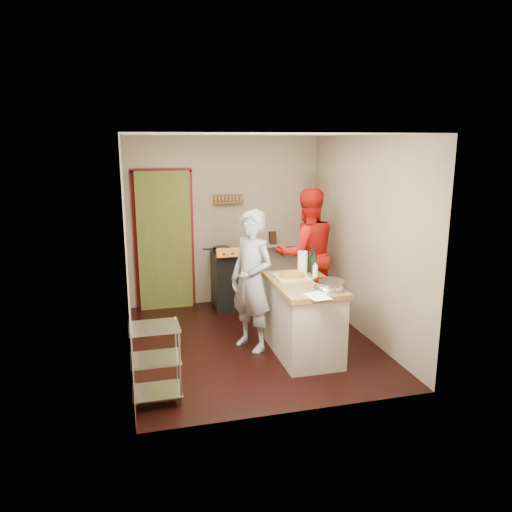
# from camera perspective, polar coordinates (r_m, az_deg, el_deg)

# --- Properties ---
(floor) EXTENTS (3.50, 3.50, 0.00)m
(floor) POSITION_cam_1_polar(r_m,az_deg,el_deg) (6.52, -0.42, -9.77)
(floor) COLOR black
(floor) RESTS_ON ground
(back_wall) EXTENTS (3.00, 0.44, 2.60)m
(back_wall) POSITION_cam_1_polar(r_m,az_deg,el_deg) (7.78, -8.23, 2.59)
(back_wall) COLOR tan
(back_wall) RESTS_ON ground
(left_wall) EXTENTS (0.04, 3.50, 2.60)m
(left_wall) POSITION_cam_1_polar(r_m,az_deg,el_deg) (5.96, -14.57, 0.70)
(left_wall) COLOR tan
(left_wall) RESTS_ON ground
(right_wall) EXTENTS (0.04, 3.50, 2.60)m
(right_wall) POSITION_cam_1_polar(r_m,az_deg,el_deg) (6.65, 12.20, 2.11)
(right_wall) COLOR tan
(right_wall) RESTS_ON ground
(ceiling) EXTENTS (3.00, 3.50, 0.02)m
(ceiling) POSITION_cam_1_polar(r_m,az_deg,el_deg) (6.01, -0.46, 13.81)
(ceiling) COLOR white
(ceiling) RESTS_ON back_wall
(stove) EXTENTS (0.60, 0.63, 1.00)m
(stove) POSITION_cam_1_polar(r_m,az_deg,el_deg) (7.70, -2.66, -2.62)
(stove) COLOR black
(stove) RESTS_ON ground
(wire_shelving) EXTENTS (0.48, 0.40, 0.80)m
(wire_shelving) POSITION_cam_1_polar(r_m,az_deg,el_deg) (5.09, -11.39, -11.55)
(wire_shelving) COLOR silver
(wire_shelving) RESTS_ON ground
(island) EXTENTS (0.71, 1.31, 1.22)m
(island) POSITION_cam_1_polar(r_m,az_deg,el_deg) (6.03, 5.45, -6.90)
(island) COLOR beige
(island) RESTS_ON ground
(person_stripe) EXTENTS (0.68, 0.76, 1.74)m
(person_stripe) POSITION_cam_1_polar(r_m,az_deg,el_deg) (6.06, -0.50, -2.87)
(person_stripe) COLOR silver
(person_stripe) RESTS_ON ground
(person_red) EXTENTS (0.92, 0.72, 1.88)m
(person_red) POSITION_cam_1_polar(r_m,az_deg,el_deg) (7.20, 5.85, 0.25)
(person_red) COLOR red
(person_red) RESTS_ON ground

